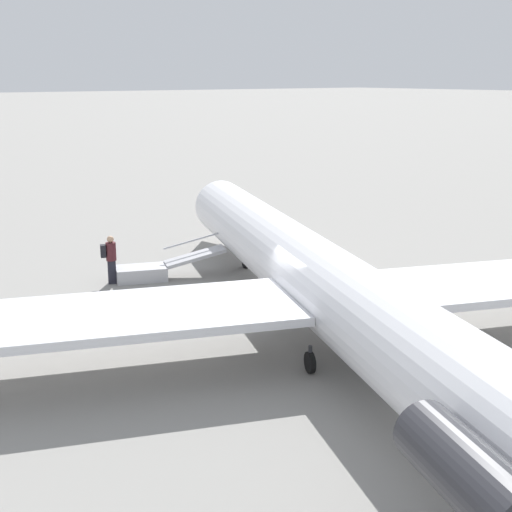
% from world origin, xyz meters
% --- Properties ---
extents(ground_plane, '(600.00, 600.00, 0.00)m').
position_xyz_m(ground_plane, '(0.00, 0.00, 0.00)').
color(ground_plane, gray).
extents(airplane_main, '(27.84, 21.91, 5.80)m').
position_xyz_m(airplane_main, '(-0.79, 0.31, 1.73)').
color(airplane_main, silver).
rests_on(airplane_main, ground).
extents(boarding_stairs, '(2.39, 4.11, 1.52)m').
position_xyz_m(boarding_stairs, '(7.96, 0.82, 0.35)').
color(boarding_stairs, '#B2B2B7').
rests_on(boarding_stairs, ground).
extents(passenger, '(0.44, 0.57, 1.74)m').
position_xyz_m(passenger, '(8.35, 2.27, 1.00)').
color(passenger, '#23232D').
rests_on(passenger, ground).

